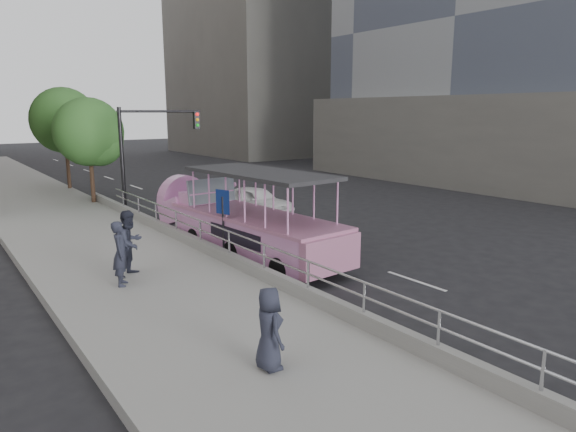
# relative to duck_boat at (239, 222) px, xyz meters

# --- Properties ---
(ground) EXTENTS (160.00, 160.00, 0.00)m
(ground) POSITION_rel_duck_boat_xyz_m (1.66, -3.84, -1.13)
(ground) COLOR black
(sidewalk) EXTENTS (5.50, 80.00, 0.30)m
(sidewalk) POSITION_rel_duck_boat_xyz_m (-4.09, 6.16, -0.98)
(sidewalk) COLOR gray
(sidewalk) RESTS_ON ground
(kerb_wall) EXTENTS (0.24, 30.00, 0.36)m
(kerb_wall) POSITION_rel_duck_boat_xyz_m (-1.46, -1.84, -0.65)
(kerb_wall) COLOR gray
(kerb_wall) RESTS_ON sidewalk
(guardrail) EXTENTS (0.07, 22.00, 0.71)m
(guardrail) POSITION_rel_duck_boat_xyz_m (-1.46, -1.84, 0.01)
(guardrail) COLOR #B2B2B7
(guardrail) RESTS_ON kerb_wall
(duck_boat) EXTENTS (2.87, 9.33, 3.05)m
(duck_boat) POSITION_rel_duck_boat_xyz_m (0.00, 0.00, 0.00)
(duck_boat) COLOR black
(duck_boat) RESTS_ON ground
(car) EXTENTS (2.70, 4.36, 1.39)m
(car) POSITION_rel_duck_boat_xyz_m (4.19, 5.58, -0.44)
(car) COLOR silver
(car) RESTS_ON ground
(pedestrian_near) EXTENTS (0.67, 0.78, 1.80)m
(pedestrian_near) POSITION_rel_duck_boat_xyz_m (-4.86, -1.88, 0.07)
(pedestrian_near) COLOR #242635
(pedestrian_near) RESTS_ON sidewalk
(pedestrian_mid) EXTENTS (1.18, 1.11, 1.92)m
(pedestrian_mid) POSITION_rel_duck_boat_xyz_m (-4.34, -1.13, 0.13)
(pedestrian_mid) COLOR #242635
(pedestrian_mid) RESTS_ON sidewalk
(pedestrian_far) EXTENTS (0.60, 0.83, 1.57)m
(pedestrian_far) POSITION_rel_duck_boat_xyz_m (-4.18, -8.14, -0.05)
(pedestrian_far) COLOR #242635
(pedestrian_far) RESTS_ON sidewalk
(parking_sign) EXTENTS (0.22, 0.53, 2.48)m
(parking_sign) POSITION_rel_duck_boat_xyz_m (-1.07, -0.78, 0.45)
(parking_sign) COLOR black
(parking_sign) RESTS_ON ground
(traffic_signal) EXTENTS (4.20, 0.32, 5.20)m
(traffic_signal) POSITION_rel_duck_boat_xyz_m (-0.04, 8.66, 2.37)
(traffic_signal) COLOR black
(traffic_signal) RESTS_ON ground
(street_tree_near) EXTENTS (3.52, 3.52, 5.72)m
(street_tree_near) POSITION_rel_duck_boat_xyz_m (-1.64, 12.09, 2.69)
(street_tree_near) COLOR #342118
(street_tree_near) RESTS_ON ground
(street_tree_far) EXTENTS (3.97, 3.97, 6.45)m
(street_tree_far) POSITION_rel_duck_boat_xyz_m (-1.44, 18.09, 3.17)
(street_tree_far) COLOR #342118
(street_tree_far) RESTS_ON ground
(tower_podium) EXTENTS (26.00, 26.00, 6.00)m
(tower_podium) POSITION_rel_duck_boat_xyz_m (31.66, 6.16, 1.87)
(tower_podium) COLOR slate
(tower_podium) RESTS_ON ground
(midrise_stone_a) EXTENTS (20.00, 20.00, 32.00)m
(midrise_stone_a) POSITION_rel_duck_boat_xyz_m (27.66, 38.16, 14.87)
(midrise_stone_a) COLOR slate
(midrise_stone_a) RESTS_ON ground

